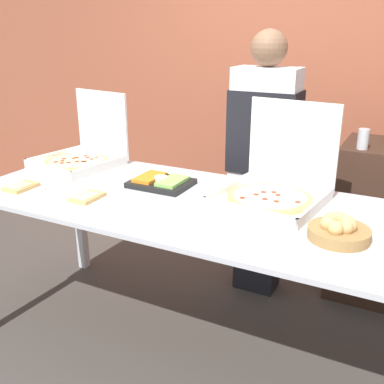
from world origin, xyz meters
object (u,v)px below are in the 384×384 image
Objects in this scene: veggie_tray at (161,182)px; paper_plate_front_right at (21,188)px; pizza_box_near_left at (83,152)px; bread_basket at (339,230)px; paper_plate_front_left at (87,198)px; soda_can_silver at (363,139)px; pizza_box_far_right at (276,184)px; person_server_vest at (263,153)px.

paper_plate_front_right is at bearing -147.88° from veggie_tray.
bread_basket is at bearing -3.23° from pizza_box_near_left.
paper_plate_front_left is 1.86× the size of soda_can_silver.
pizza_box_far_right reaches higher than pizza_box_near_left.
person_server_vest reaches higher than paper_plate_front_left.
paper_plate_front_right is 1.01× the size of bread_basket.
paper_plate_front_right is 0.79× the size of veggie_tray.
veggie_tray is at bearing 59.51° from person_server_vest.
veggie_tray is at bearing -140.96° from soda_can_silver.
bread_basket is (1.23, 0.12, 0.03)m from paper_plate_front_left.
pizza_box_far_right is 1.03× the size of pizza_box_near_left.
pizza_box_near_left is at bearing 131.19° from paper_plate_front_left.
pizza_box_far_right is 2.18× the size of bread_basket.
paper_plate_front_left is at bearing -145.84° from pizza_box_far_right.
pizza_box_far_right is at bearing 6.80° from veggie_tray.
pizza_box_far_right is 0.78m from soda_can_silver.
soda_can_silver is (-0.06, 1.02, 0.17)m from bread_basket.
veggie_tray is at bearing 166.26° from bread_basket.
soda_can_silver reaches higher than paper_plate_front_left.
pizza_box_far_right reaches higher than soda_can_silver.
pizza_box_far_right is at bearing 139.24° from bread_basket.
paper_plate_front_right is (0.02, -0.55, -0.07)m from pizza_box_near_left.
person_server_vest is at bearing 35.47° from pizza_box_near_left.
soda_can_silver reaches higher than bread_basket.
bread_basket is at bearing -13.74° from veggie_tray.
paper_plate_front_left is at bearing -135.89° from soda_can_silver.
paper_plate_front_right is at bearing -174.66° from paper_plate_front_left.
pizza_box_near_left is 0.68m from paper_plate_front_left.
bread_basket is 0.15× the size of person_server_vest.
person_server_vest reaches higher than soda_can_silver.
paper_plate_front_left is 0.43m from paper_plate_front_right.
soda_can_silver is at bearing -167.23° from person_server_vest.
pizza_box_far_right is 2.43× the size of paper_plate_front_left.
person_server_vest is at bearing 125.34° from bread_basket.
soda_can_silver is (0.95, 0.77, 0.19)m from veggie_tray.
soda_can_silver is (0.32, 0.70, 0.12)m from pizza_box_far_right.
person_server_vest is (-0.26, 0.57, -0.00)m from pizza_box_far_right.
paper_plate_front_left is 0.13× the size of person_server_vest.
person_server_vest is (0.38, 0.64, 0.06)m from veggie_tray.
pizza_box_near_left is 1.16m from person_server_vest.
veggie_tray is at bearing -166.33° from pizza_box_far_right.
paper_plate_front_right is at bearing -78.37° from pizza_box_near_left.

